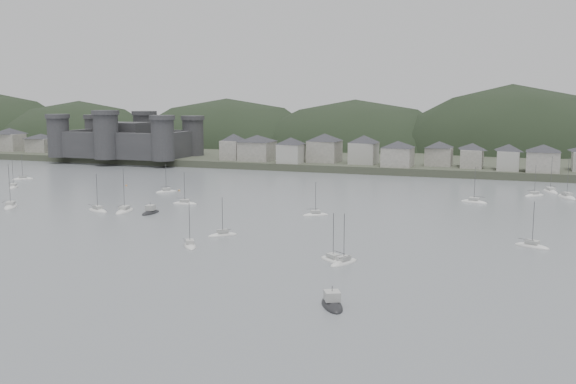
% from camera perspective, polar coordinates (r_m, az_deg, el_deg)
% --- Properties ---
extents(ground, '(900.00, 900.00, 0.00)m').
position_cam_1_polar(ground, '(108.88, -13.81, -8.49)').
color(ground, slate).
rests_on(ground, ground).
extents(far_shore_land, '(900.00, 250.00, 3.00)m').
position_cam_1_polar(far_shore_land, '(386.87, 11.26, 3.75)').
color(far_shore_land, '#383D2D').
rests_on(far_shore_land, ground).
extents(forested_ridge, '(851.55, 103.94, 102.57)m').
position_cam_1_polar(forested_ridge, '(362.18, 11.33, 1.42)').
color(forested_ridge, black).
rests_on(forested_ridge, ground).
extents(castle, '(66.00, 43.00, 20.00)m').
position_cam_1_polar(castle, '(321.17, -13.88, 4.47)').
color(castle, '#37373A').
rests_on(castle, far_shore_land).
extents(waterfront_town, '(451.48, 28.46, 12.92)m').
position_cam_1_polar(waterfront_town, '(270.62, 18.26, 3.13)').
color(waterfront_town, gray).
rests_on(waterfront_town, far_shore_land).
extents(sailboat_lead, '(6.11, 7.48, 10.16)m').
position_cam_1_polar(sailboat_lead, '(138.73, -8.52, -4.64)').
color(sailboat_lead, silver).
rests_on(sailboat_lead, ground).
extents(moored_fleet, '(255.44, 171.92, 13.49)m').
position_cam_1_polar(moored_fleet, '(170.72, -1.12, -2.12)').
color(moored_fleet, silver).
rests_on(moored_fleet, ground).
extents(motor_launch_near, '(6.24, 8.43, 3.91)m').
position_cam_1_polar(motor_launch_near, '(99.48, 3.85, -9.70)').
color(motor_launch_near, black).
rests_on(motor_launch_near, ground).
extents(motor_launch_far, '(2.99, 7.78, 3.85)m').
position_cam_1_polar(motor_launch_far, '(179.57, -11.86, -1.74)').
color(motor_launch_far, black).
rests_on(motor_launch_far, ground).
extents(mooring_buoys, '(148.69, 116.02, 0.70)m').
position_cam_1_polar(mooring_buoys, '(168.75, -5.97, -2.29)').
color(mooring_buoys, '#C88542').
rests_on(mooring_buoys, ground).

